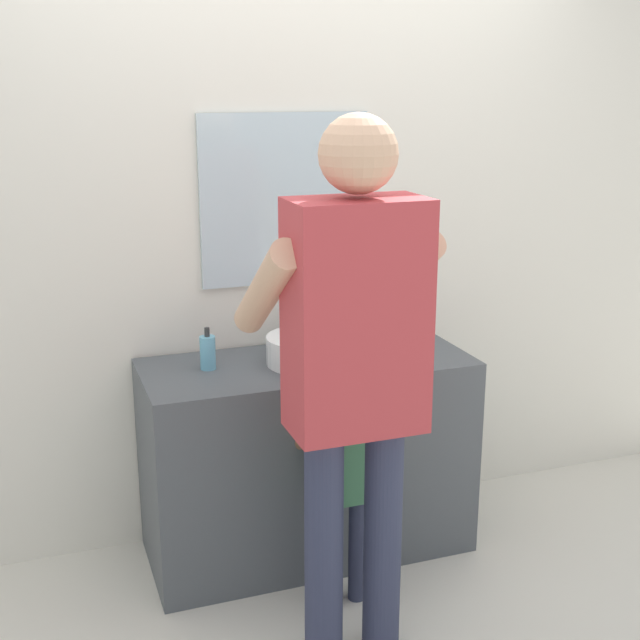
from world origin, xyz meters
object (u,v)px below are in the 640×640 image
(child_toddler, at_px, (344,466))
(adult_parent, at_px, (354,351))
(soap_bottle, at_px, (208,352))
(toothbrush_cup, at_px, (394,335))

(child_toddler, bearing_deg, adult_parent, -106.07)
(soap_bottle, xyz_separation_m, adult_parent, (0.30, -0.73, 0.19))
(adult_parent, bearing_deg, child_toddler, 73.93)
(child_toddler, distance_m, adult_parent, 0.61)
(toothbrush_cup, height_order, adult_parent, adult_parent)
(toothbrush_cup, xyz_separation_m, child_toddler, (-0.40, -0.46, -0.33))
(child_toddler, xyz_separation_m, adult_parent, (-0.08, -0.29, 0.53))
(child_toddler, height_order, adult_parent, adult_parent)
(soap_bottle, bearing_deg, child_toddler, -49.10)
(toothbrush_cup, relative_size, soap_bottle, 1.25)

